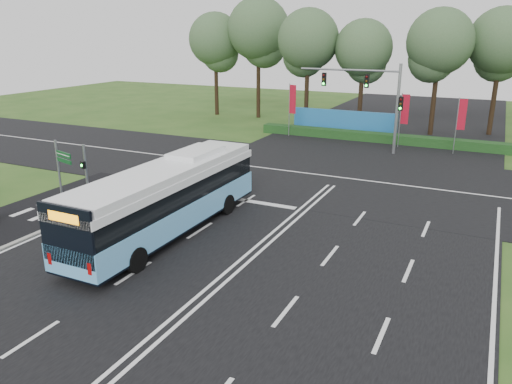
# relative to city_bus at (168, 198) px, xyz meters

# --- Properties ---
(ground) EXTENTS (120.00, 120.00, 0.00)m
(ground) POSITION_rel_city_bus_xyz_m (4.47, 0.85, -1.81)
(ground) COLOR #2B4F1A
(ground) RESTS_ON ground
(road_main) EXTENTS (20.00, 120.00, 0.04)m
(road_main) POSITION_rel_city_bus_xyz_m (4.47, 0.85, -1.79)
(road_main) COLOR black
(road_main) RESTS_ON ground
(road_cross) EXTENTS (120.00, 14.00, 0.05)m
(road_cross) POSITION_rel_city_bus_xyz_m (4.47, 12.85, -1.78)
(road_cross) COLOR black
(road_cross) RESTS_ON ground
(bike_path) EXTENTS (5.00, 18.00, 0.06)m
(bike_path) POSITION_rel_city_bus_xyz_m (-8.03, -2.15, -1.78)
(bike_path) COLOR black
(bike_path) RESTS_ON ground
(kerb_strip) EXTENTS (0.25, 18.00, 0.12)m
(kerb_strip) POSITION_rel_city_bus_xyz_m (-5.63, -2.15, -1.75)
(kerb_strip) COLOR gray
(kerb_strip) RESTS_ON ground
(city_bus) EXTENTS (2.76, 12.52, 3.59)m
(city_bus) POSITION_rel_city_bus_xyz_m (0.00, 0.00, 0.00)
(city_bus) COLOR #63AFE6
(city_bus) RESTS_ON ground
(pedestrian_signal) EXTENTS (0.32, 0.42, 3.48)m
(pedestrian_signal) POSITION_rel_city_bus_xyz_m (-6.40, 1.37, 0.09)
(pedestrian_signal) COLOR gray
(pedestrian_signal) RESTS_ON ground
(street_sign) EXTENTS (1.44, 0.48, 3.82)m
(street_sign) POSITION_rel_city_bus_xyz_m (-7.04, 0.34, 0.61)
(street_sign) COLOR gray
(street_sign) RESTS_ON ground
(banner_flag_left) EXTENTS (0.71, 0.18, 4.83)m
(banner_flag_left) POSITION_rel_city_bus_xyz_m (-3.48, 24.31, 1.33)
(banner_flag_left) COLOR gray
(banner_flag_left) RESTS_ON ground
(banner_flag_mid) EXTENTS (0.67, 0.10, 4.54)m
(banner_flag_mid) POSITION_rel_city_bus_xyz_m (6.57, 23.94, 1.15)
(banner_flag_mid) COLOR gray
(banner_flag_mid) RESTS_ON ground
(banner_flag_right) EXTENTS (0.65, 0.18, 4.47)m
(banner_flag_right) POSITION_rel_city_bus_xyz_m (10.99, 23.36, 1.11)
(banner_flag_right) COLOR gray
(banner_flag_right) RESTS_ON ground
(traffic_light_gantry) EXTENTS (8.41, 0.28, 7.00)m
(traffic_light_gantry) POSITION_rel_city_bus_xyz_m (4.68, 21.35, 2.86)
(traffic_light_gantry) COLOR gray
(traffic_light_gantry) RESTS_ON ground
(hedge) EXTENTS (22.00, 1.20, 0.80)m
(hedge) POSITION_rel_city_bus_xyz_m (4.47, 25.35, -1.41)
(hedge) COLOR #143714
(hedge) RESTS_ON ground
(blue_hoarding) EXTENTS (10.00, 0.30, 2.20)m
(blue_hoarding) POSITION_rel_city_bus_xyz_m (0.47, 27.85, -0.71)
(blue_hoarding) COLOR #206BAD
(blue_hoarding) RESTS_ON ground
(eucalyptus_row) EXTENTS (42.36, 9.21, 12.94)m
(eucalyptus_row) POSITION_rel_city_bus_xyz_m (1.61, 31.84, 6.94)
(eucalyptus_row) COLOR black
(eucalyptus_row) RESTS_ON ground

